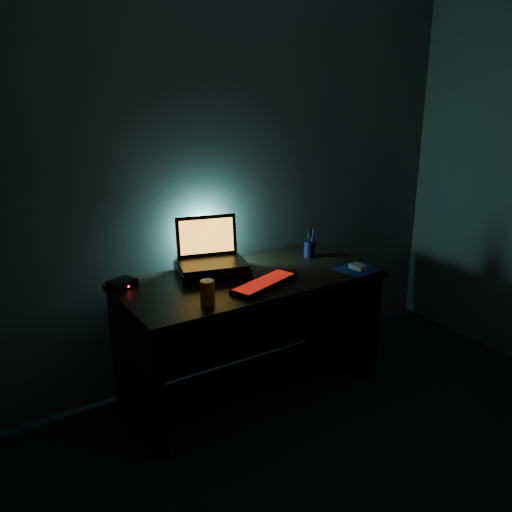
{
  "coord_description": "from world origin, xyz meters",
  "views": [
    {
      "loc": [
        -1.61,
        -0.98,
        1.89
      ],
      "look_at": [
        0.01,
        1.57,
        0.89
      ],
      "focal_mm": 40.0,
      "sensor_mm": 36.0,
      "label": 1
    }
  ],
  "objects_px": {
    "mouse": "(358,267)",
    "juice_glass": "(207,292)",
    "pen_cup": "(310,249)",
    "keyboard": "(264,283)",
    "router": "(122,284)",
    "laptop": "(210,252)"
  },
  "relations": [
    {
      "from": "mouse",
      "to": "pen_cup",
      "type": "xyz_separation_m",
      "value": [
        -0.09,
        0.35,
        0.03
      ]
    },
    {
      "from": "router",
      "to": "pen_cup",
      "type": "bearing_deg",
      "value": -25.26
    },
    {
      "from": "laptop",
      "to": "keyboard",
      "type": "xyz_separation_m",
      "value": [
        0.14,
        -0.36,
        -0.11
      ]
    },
    {
      "from": "juice_glass",
      "to": "router",
      "type": "distance_m",
      "value": 0.53
    },
    {
      "from": "pen_cup",
      "to": "laptop",
      "type": "bearing_deg",
      "value": 172.4
    },
    {
      "from": "keyboard",
      "to": "pen_cup",
      "type": "bearing_deg",
      "value": 8.12
    },
    {
      "from": "pen_cup",
      "to": "mouse",
      "type": "bearing_deg",
      "value": -74.98
    },
    {
      "from": "keyboard",
      "to": "juice_glass",
      "type": "relative_size",
      "value": 3.6
    },
    {
      "from": "keyboard",
      "to": "pen_cup",
      "type": "relative_size",
      "value": 4.43
    },
    {
      "from": "laptop",
      "to": "pen_cup",
      "type": "xyz_separation_m",
      "value": [
        0.66,
        -0.09,
        -0.07
      ]
    },
    {
      "from": "juice_glass",
      "to": "mouse",
      "type": "bearing_deg",
      "value": -1.26
    },
    {
      "from": "pen_cup",
      "to": "keyboard",
      "type": "bearing_deg",
      "value": -152.62
    },
    {
      "from": "keyboard",
      "to": "juice_glass",
      "type": "height_order",
      "value": "juice_glass"
    },
    {
      "from": "laptop",
      "to": "mouse",
      "type": "xyz_separation_m",
      "value": [
        0.76,
        -0.44,
        -0.1
      ]
    },
    {
      "from": "laptop",
      "to": "mouse",
      "type": "height_order",
      "value": "laptop"
    },
    {
      "from": "laptop",
      "to": "keyboard",
      "type": "distance_m",
      "value": 0.4
    },
    {
      "from": "juice_glass",
      "to": "keyboard",
      "type": "bearing_deg",
      "value": 8.56
    },
    {
      "from": "mouse",
      "to": "keyboard",
      "type": "bearing_deg",
      "value": 166.78
    },
    {
      "from": "mouse",
      "to": "juice_glass",
      "type": "height_order",
      "value": "juice_glass"
    },
    {
      "from": "laptop",
      "to": "juice_glass",
      "type": "distance_m",
      "value": 0.48
    },
    {
      "from": "laptop",
      "to": "keyboard",
      "type": "height_order",
      "value": "laptop"
    },
    {
      "from": "laptop",
      "to": "pen_cup",
      "type": "relative_size",
      "value": 4.25
    }
  ]
}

